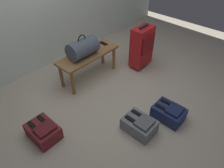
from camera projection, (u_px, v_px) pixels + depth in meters
name	position (u px, v px, depth m)	size (l,w,h in m)	color
ground_plane	(118.00, 102.00, 2.92)	(6.60, 6.60, 0.00)	#B2A893
bench	(88.00, 58.00, 3.15)	(1.00, 0.36, 0.44)	olive
duffel_bag_slate	(83.00, 48.00, 2.97)	(0.44, 0.26, 0.34)	#475160
cell_phone	(103.00, 43.00, 3.34)	(0.07, 0.14, 0.01)	black
suitcase_upright_red	(142.00, 46.00, 3.39)	(0.38, 0.24, 0.74)	red
backpack_navy	(169.00, 113.00, 2.64)	(0.28, 0.38, 0.21)	navy
backpack_maroon	(43.00, 131.00, 2.41)	(0.28, 0.38, 0.21)	maroon
backpack_grey	(139.00, 125.00, 2.49)	(0.28, 0.38, 0.21)	slate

